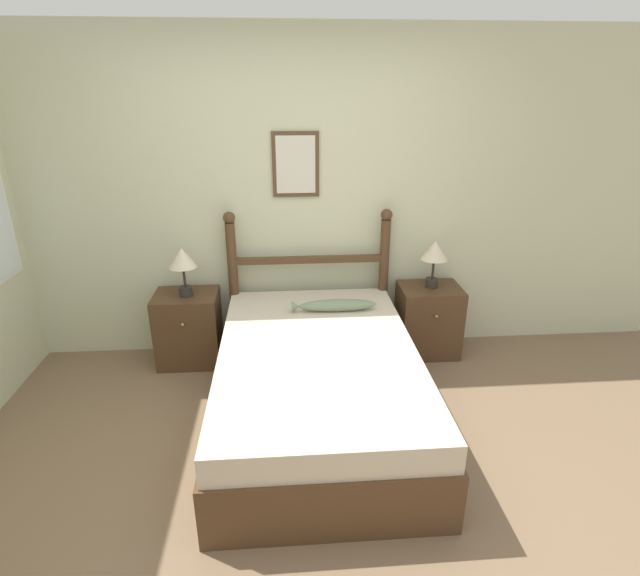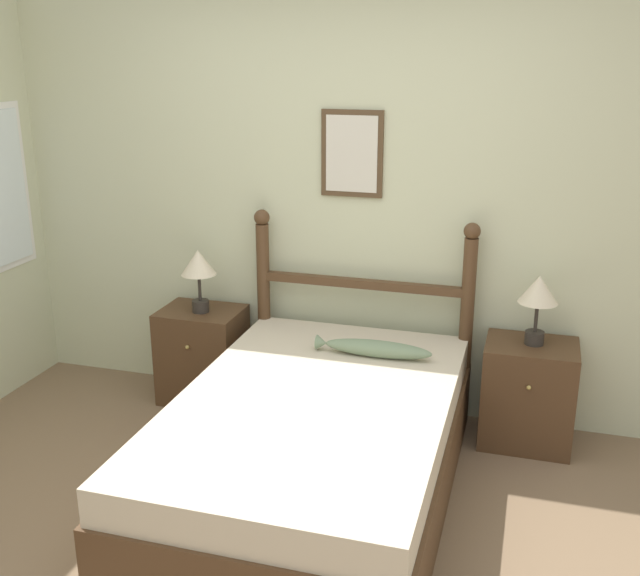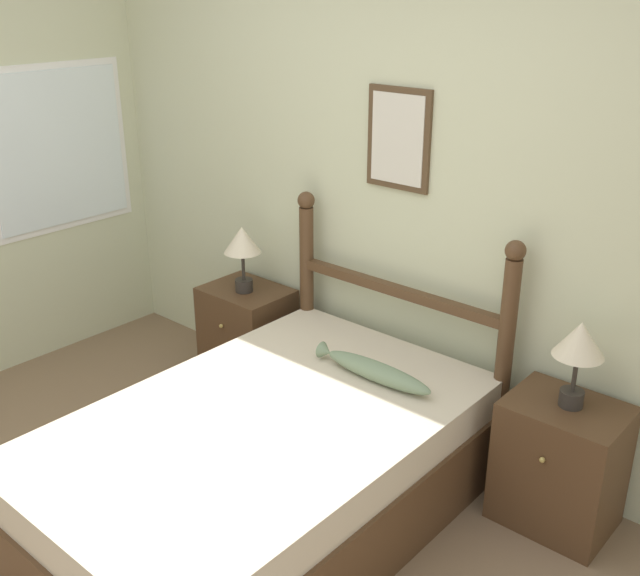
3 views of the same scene
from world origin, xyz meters
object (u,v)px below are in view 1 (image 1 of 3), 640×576
nightstand_left (189,328)px  nightstand_right (428,320)px  fish_pillow (335,305)px  bed (318,385)px  table_lamp_right (434,254)px  table_lamp_left (183,261)px

nightstand_left → nightstand_right: (1.97, 0.00, 0.00)m
nightstand_left → fish_pillow: fish_pillow is taller
nightstand_left → nightstand_right: size_ratio=1.00×
bed → table_lamp_right: bearing=41.0°
fish_pillow → nightstand_left: bearing=166.2°
table_lamp_left → fish_pillow: 1.21m
bed → nightstand_left: 1.31m
bed → table_lamp_right: 1.45m
fish_pillow → table_lamp_right: bearing=19.4°
nightstand_right → table_lamp_left: size_ratio=1.52×
nightstand_right → table_lamp_left: (-1.96, -0.03, 0.58)m
nightstand_right → table_lamp_right: 0.58m
table_lamp_right → fish_pillow: table_lamp_right is taller
nightstand_right → bed: bearing=-139.0°
nightstand_right → fish_pillow: fish_pillow is taller
table_lamp_left → nightstand_left: bearing=119.1°
nightstand_right → table_lamp_left: bearing=-179.2°
table_lamp_left → fish_pillow: (1.14, -0.26, -0.29)m
table_lamp_right → nightstand_right: bearing=-132.3°
nightstand_right → nightstand_left: bearing=180.0°
table_lamp_right → bed: bearing=-139.0°
bed → fish_pillow: (0.17, 0.57, 0.32)m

